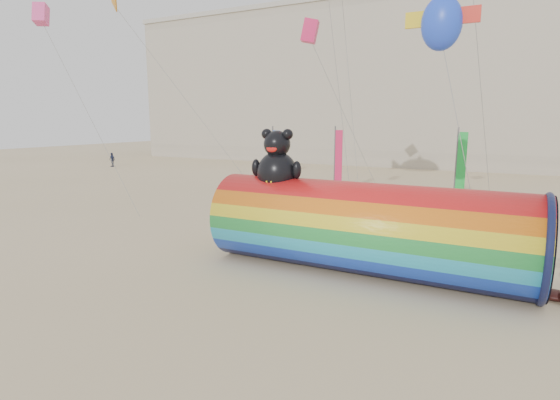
% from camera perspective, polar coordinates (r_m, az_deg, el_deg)
% --- Properties ---
extents(ground, '(160.00, 160.00, 0.00)m').
position_cam_1_polar(ground, '(17.43, -3.78, -8.44)').
color(ground, '#CCB58C').
rests_on(ground, ground).
extents(hotel_building, '(60.40, 15.40, 20.60)m').
position_cam_1_polar(hotel_building, '(63.64, 8.81, 14.48)').
color(hotel_building, '#B7AD99').
rests_on(hotel_building, ground).
extents(windsock_assembly, '(11.65, 3.55, 5.37)m').
position_cam_1_polar(windsock_assembly, '(16.40, 11.03, -3.34)').
color(windsock_assembly, red).
rests_on(windsock_assembly, ground).
extents(festival_banners, '(13.02, 3.27, 5.20)m').
position_cam_1_polar(festival_banners, '(31.32, 9.46, 4.77)').
color(festival_banners, '#59595E').
rests_on(festival_banners, ground).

